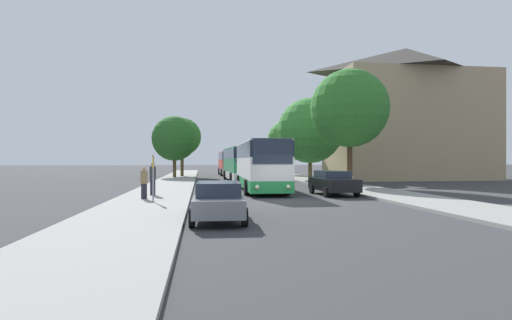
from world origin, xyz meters
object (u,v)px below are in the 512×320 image
object	(u,v)px
pedestrian_waiting_near	(144,183)
parked_car_right_near	(333,182)
bus_rear	(229,163)
tree_right_far	(350,108)
tree_left_near	(182,137)
tree_right_near	(310,131)
parked_car_left_curb	(218,201)
tree_left_far	(174,138)
tree_right_mid	(287,139)
bus_middle	(240,163)
bus_front	(260,165)
pedestrian_waiting_far	(153,178)
bus_stop_sign	(153,173)

from	to	relation	value
pedestrian_waiting_near	parked_car_right_near	bearing A→B (deg)	-121.29
bus_rear	tree_right_far	distance (m)	27.67
tree_left_near	tree_right_near	size ratio (longest dim) A/B	0.87
parked_car_left_curb	tree_left_near	xyz separation A→B (m)	(-2.96, 36.82, 4.36)
pedestrian_waiting_near	tree_left_far	world-z (taller)	tree_left_far
tree_left_far	tree_right_far	world-z (taller)	tree_right_far
pedestrian_waiting_near	tree_right_mid	bearing A→B (deg)	-67.88
bus_middle	tree_right_mid	bearing A→B (deg)	57.53
parked_car_right_near	tree_left_near	xyz separation A→B (m)	(-10.47, 27.21, 4.31)
bus_front	tree_left_near	distance (m)	24.68
parked_car_right_near	tree_right_mid	distance (m)	31.27
tree_left_near	tree_right_near	distance (m)	17.36
bus_front	tree_right_far	xyz separation A→B (m)	(7.66, 3.06, 4.48)
tree_left_near	tree_left_far	size ratio (longest dim) A/B	1.02
tree_right_far	bus_middle	bearing A→B (deg)	125.69
parked_car_left_curb	pedestrian_waiting_near	distance (m)	7.99
parked_car_left_curb	tree_right_near	size ratio (longest dim) A/B	0.48
bus_front	pedestrian_waiting_far	world-z (taller)	bus_front
pedestrian_waiting_near	pedestrian_waiting_far	xyz separation A→B (m)	(0.18, 2.27, 0.12)
pedestrian_waiting_near	pedestrian_waiting_far	size ratio (longest dim) A/B	0.89
bus_front	tree_right_mid	xyz separation A→B (m)	(7.80, 27.13, 3.21)
tree_right_far	pedestrian_waiting_far	bearing A→B (deg)	-154.71
parked_car_right_near	bus_stop_sign	distance (m)	11.18
bus_rear	parked_car_right_near	size ratio (longest dim) A/B	2.34
pedestrian_waiting_near	tree_right_far	bearing A→B (deg)	-101.94
pedestrian_waiting_near	tree_left_near	distance (m)	29.95
pedestrian_waiting_near	tree_right_near	size ratio (longest dim) A/B	0.20
bus_middle	pedestrian_waiting_far	size ratio (longest dim) A/B	5.82
bus_front	pedestrian_waiting_near	distance (m)	9.34
parked_car_left_curb	parked_car_right_near	world-z (taller)	parked_car_right_near
bus_middle	tree_left_near	xyz separation A→B (m)	(-6.39, 9.77, 3.28)
pedestrian_waiting_near	bus_middle	bearing A→B (deg)	-63.10
tree_left_far	bus_front	bearing A→B (deg)	-70.37
bus_rear	tree_right_far	size ratio (longest dim) A/B	1.12
parked_car_left_curb	bus_rear	bearing A→B (deg)	87.33
bus_stop_sign	pedestrian_waiting_far	distance (m)	3.87
parked_car_left_curb	tree_left_far	bearing A→B (deg)	98.20
bus_middle	tree_left_near	size ratio (longest dim) A/B	1.50
parked_car_left_curb	tree_right_near	distance (m)	28.47
bus_rear	pedestrian_waiting_near	size ratio (longest dim) A/B	6.14
bus_stop_sign	tree_left_far	xyz separation A→B (m)	(-0.77, 27.74, 3.13)
bus_middle	bus_stop_sign	distance (m)	22.35
bus_stop_sign	tree_left_far	size ratio (longest dim) A/B	0.32
parked_car_left_curb	bus_stop_sign	world-z (taller)	bus_stop_sign
parked_car_right_near	tree_right_far	xyz separation A→B (m)	(3.65, 6.68, 5.51)
pedestrian_waiting_near	bus_stop_sign	bearing A→B (deg)	158.84
bus_rear	parked_car_left_curb	xyz separation A→B (m)	(-3.40, -42.45, -1.03)
bus_rear	tree_right_far	world-z (taller)	tree_right_far
bus_front	tree_right_mid	world-z (taller)	tree_right_mid
tree_right_far	bus_stop_sign	bearing A→B (deg)	-142.80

